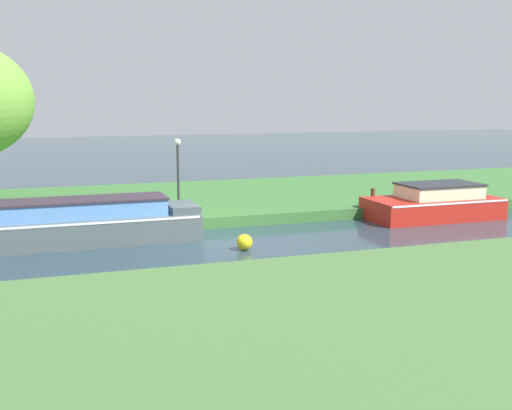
{
  "coord_description": "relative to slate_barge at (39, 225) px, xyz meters",
  "views": [
    {
      "loc": [
        -5.66,
        -19.14,
        4.48
      ],
      "look_at": [
        1.45,
        1.2,
        0.9
      ],
      "focal_mm": 45.06,
      "sensor_mm": 36.0,
      "label": 1
    }
  ],
  "objects": [
    {
      "name": "mooring_post_far",
      "position": [
        2.84,
        1.37,
        0.17
      ],
      "size": [
        0.16,
        0.16,
        0.87
      ],
      "primitive_type": "cylinder",
      "color": "#4D361F",
      "rests_on": "riverbank_far"
    },
    {
      "name": "slate_barge",
      "position": [
        0.0,
        0.0,
        0.0
      ],
      "size": [
        9.88,
        2.03,
        2.06
      ],
      "color": "#4A5557",
      "rests_on": "ground_plane"
    },
    {
      "name": "lamp_post",
      "position": [
        4.92,
        2.52,
        1.42
      ],
      "size": [
        0.24,
        0.24,
        2.65
      ],
      "color": "#333338",
      "rests_on": "riverbank_far"
    },
    {
      "name": "ground_plane",
      "position": [
        5.59,
        -1.2,
        -0.67
      ],
      "size": [
        120.0,
        120.0,
        0.0
      ],
      "primitive_type": "plane",
      "color": "#263A46"
    },
    {
      "name": "riverbank_near",
      "position": [
        5.59,
        -10.2,
        -0.47
      ],
      "size": [
        72.0,
        10.0,
        0.4
      ],
      "primitive_type": "cube",
      "color": "#446B37",
      "rests_on": "ground_plane"
    },
    {
      "name": "riverbank_far",
      "position": [
        5.59,
        5.8,
        -0.47
      ],
      "size": [
        72.0,
        10.0,
        0.4
      ],
      "primitive_type": "cube",
      "color": "#386D32",
      "rests_on": "ground_plane"
    },
    {
      "name": "channel_buoy",
      "position": [
        5.78,
        -2.55,
        -0.43
      ],
      "size": [
        0.48,
        0.48,
        0.48
      ],
      "primitive_type": "sphere",
      "color": "yellow",
      "rests_on": "ground_plane"
    },
    {
      "name": "mooring_post_near",
      "position": [
        12.32,
        1.37,
        0.06
      ],
      "size": [
        0.17,
        0.17,
        0.65
      ],
      "primitive_type": "cylinder",
      "color": "#562F22",
      "rests_on": "riverbank_far"
    },
    {
      "name": "red_narrowboat",
      "position": [
        14.16,
        -0.0,
        -0.11
      ],
      "size": [
        4.99,
        2.38,
        1.33
      ],
      "color": "red",
      "rests_on": "ground_plane"
    }
  ]
}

